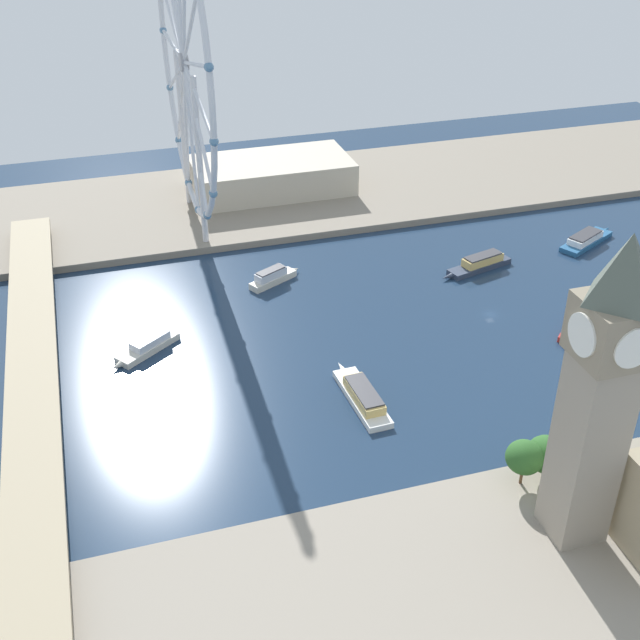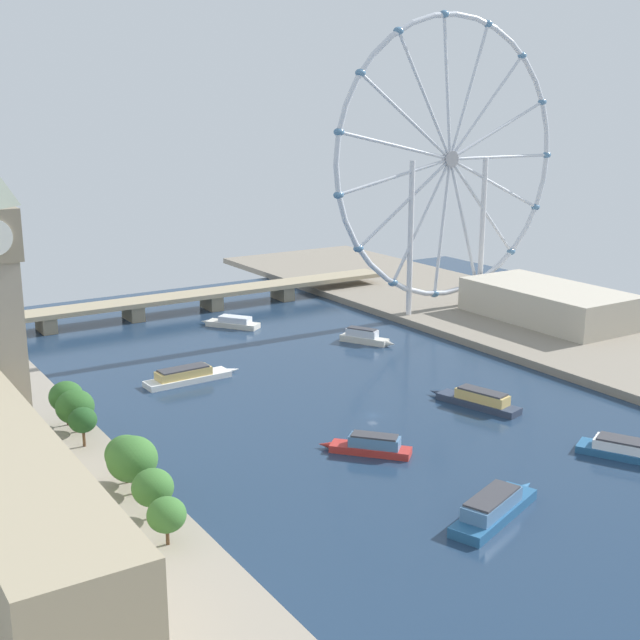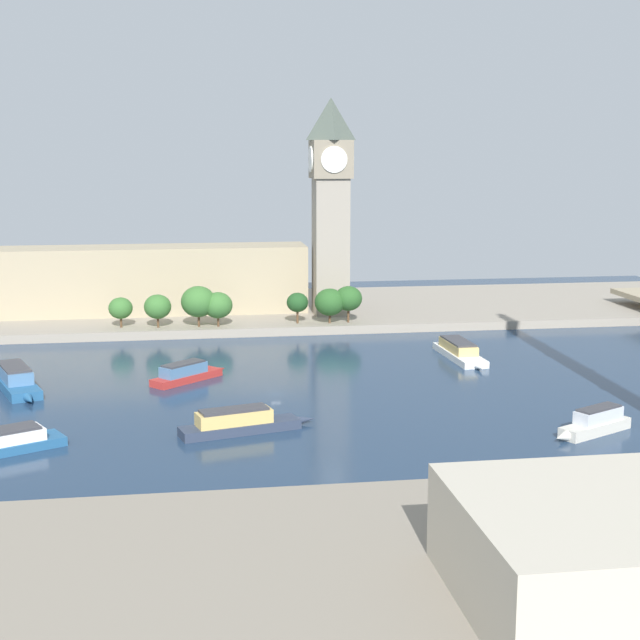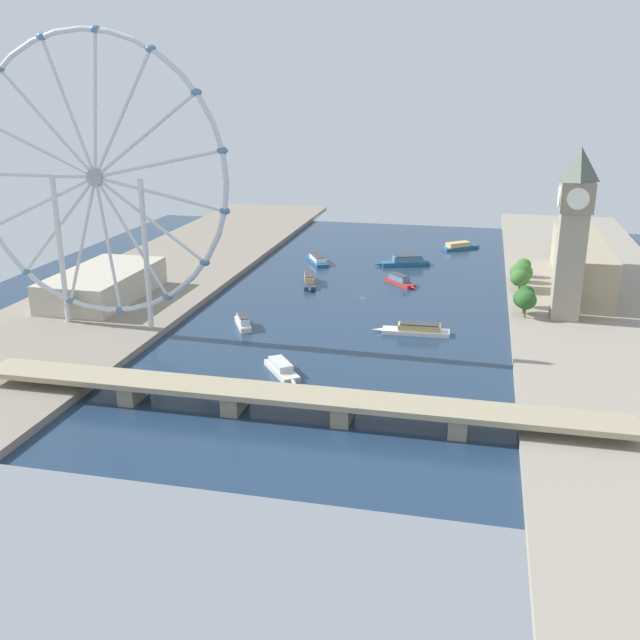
{
  "view_description": "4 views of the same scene",
  "coord_description": "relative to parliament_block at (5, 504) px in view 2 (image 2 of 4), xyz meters",
  "views": [
    {
      "loc": [
        -219.99,
        130.71,
        149.89
      ],
      "look_at": [
        -13.55,
        67.64,
        17.74
      ],
      "focal_mm": 45.89,
      "sensor_mm": 36.0,
      "label": 1
    },
    {
      "loc": [
        -144.15,
        -196.54,
        91.79
      ],
      "look_at": [
        9.51,
        45.13,
        19.32
      ],
      "focal_mm": 47.3,
      "sensor_mm": 36.0,
      "label": 2
    },
    {
      "loc": [
        237.26,
        -23.82,
        63.56
      ],
      "look_at": [
        -1.5,
        12.03,
        19.29
      ],
      "focal_mm": 52.22,
      "sensor_mm": 36.0,
      "label": 3
    },
    {
      "loc": [
        -60.31,
        372.07,
        108.08
      ],
      "look_at": [
        6.91,
        74.74,
        8.19
      ],
      "focal_mm": 40.49,
      "sensor_mm": 36.0,
      "label": 4
    }
  ],
  "objects": [
    {
      "name": "parliament_block",
      "position": [
        0.0,
        0.0,
        0.0
      ],
      "size": [
        22.0,
        114.05,
        24.99
      ],
      "primitive_type": "cube",
      "color": "tan",
      "rests_on": "riverbank_left"
    },
    {
      "name": "riverbank_right",
      "position": [
        236.41,
        34.06,
        -13.99
      ],
      "size": [
        90.0,
        520.0,
        3.0
      ],
      "primitive_type": "cube",
      "color": "gray",
      "rests_on": "ground_plane"
    },
    {
      "name": "riverside_hall",
      "position": [
        242.14,
        81.98,
        -5.27
      ],
      "size": [
        37.57,
        71.99,
        14.45
      ],
      "primitive_type": "cube",
      "color": "#BCB29E",
      "rests_on": "riverbank_right"
    },
    {
      "name": "tour_boat_4",
      "position": [
        99.4,
        -34.73,
        -12.94
      ],
      "size": [
        34.7,
        17.72,
        6.29
      ],
      "rotation": [
        0.0,
        0.0,
        0.35
      ],
      "color": "#235684",
      "rests_on": "ground_plane"
    },
    {
      "name": "tour_boat_0",
      "position": [
        154.77,
        -29.85,
        -13.45
      ],
      "size": [
        20.48,
        32.44,
        5.04
      ],
      "rotation": [
        0.0,
        0.0,
        5.19
      ],
      "color": "#235684",
      "rests_on": "ground_plane"
    },
    {
      "name": "ground_plane",
      "position": [
        114.86,
        34.06,
        -15.49
      ],
      "size": [
        413.1,
        413.1,
        0.0
      ],
      "primitive_type": "plane",
      "color": "#1E334C"
    },
    {
      "name": "tree_row_embankment",
      "position": [
        31.61,
        30.75,
        -4.59
      ],
      "size": [
        12.63,
        88.51,
        14.22
      ],
      "color": "#513823",
      "rests_on": "riverbank_left"
    },
    {
      "name": "tour_boat_6",
      "position": [
        147.47,
        22.41,
        -13.14
      ],
      "size": [
        13.49,
        32.47,
        5.78
      ],
      "rotation": [
        0.0,
        0.0,
        1.83
      ],
      "color": "#2D384C",
      "rests_on": "ground_plane"
    },
    {
      "name": "tour_boat_5",
      "position": [
        80.13,
        94.84,
        -13.31
      ],
      "size": [
        35.73,
        9.03,
        5.33
      ],
      "rotation": [
        0.0,
        0.0,
        0.05
      ],
      "color": "white",
      "rests_on": "ground_plane"
    },
    {
      "name": "ferris_wheel",
      "position": [
        218.26,
        121.16,
        53.73
      ],
      "size": [
        122.83,
        3.2,
        127.81
      ],
      "color": "silver",
      "rests_on": "riverbank_right"
    },
    {
      "name": "river_bridge",
      "position": [
        114.86,
        189.03,
        -8.96
      ],
      "size": [
        225.1,
        15.2,
        8.55
      ],
      "color": "tan",
      "rests_on": "ground_plane"
    },
    {
      "name": "tour_boat_1",
      "position": [
        160.24,
        102.23,
        -13.02
      ],
      "size": [
        14.18,
        22.38,
        6.02
      ],
      "rotation": [
        0.0,
        0.0,
        5.2
      ],
      "color": "beige",
      "rests_on": "ground_plane"
    },
    {
      "name": "tour_boat_2",
      "position": [
        97.32,
        10.79,
        -13.25
      ],
      "size": [
        20.14,
        21.95,
        5.48
      ],
      "rotation": [
        0.0,
        0.0,
        2.3
      ],
      "color": "#B22D28",
      "rests_on": "ground_plane"
    },
    {
      "name": "tour_boat_3",
      "position": [
        127.04,
        153.46,
        -13.55
      ],
      "size": [
        19.62,
        24.57,
        4.79
      ],
      "rotation": [
        0.0,
        0.0,
        2.2
      ],
      "color": "beige",
      "rests_on": "ground_plane"
    }
  ]
}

